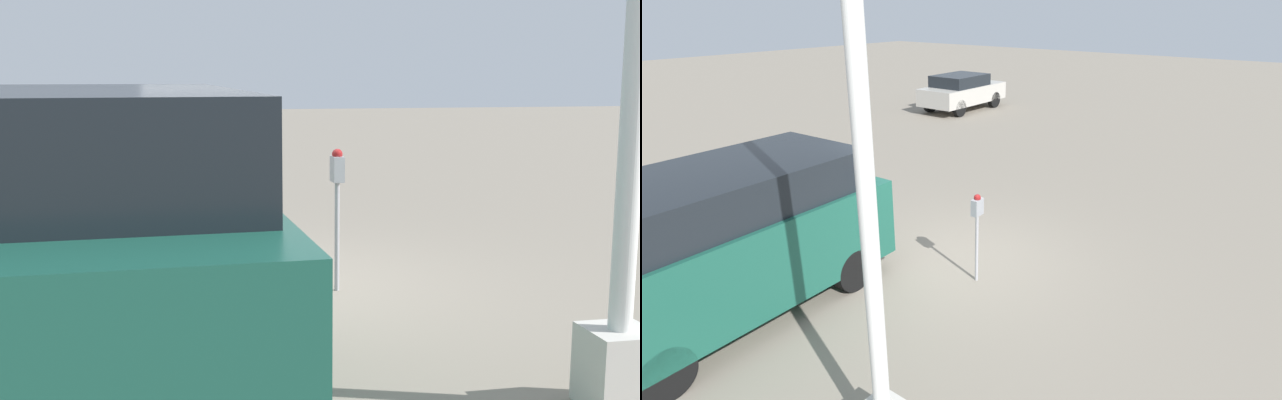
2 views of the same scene
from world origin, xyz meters
TOP-DOWN VIEW (x-y plane):
  - ground_plane at (0.00, 0.00)m, footprint 80.00×80.00m
  - parking_meter_near at (0.24, 0.67)m, footprint 0.20×0.12m
  - lamp_post at (3.48, 1.89)m, footprint 0.44×0.44m
  - parked_van at (3.03, -1.55)m, footprint 4.62×2.20m

SIDE VIEW (x-z plane):
  - ground_plane at x=0.00m, z-range 0.00..0.00m
  - parking_meter_near at x=0.24m, z-range 0.35..1.82m
  - parked_van at x=3.03m, z-range 0.09..2.23m
  - lamp_post at x=3.48m, z-range -1.04..4.84m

